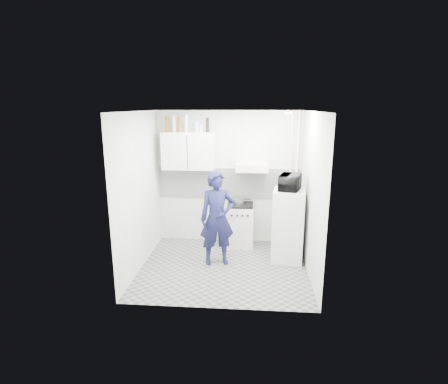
{
  "coord_description": "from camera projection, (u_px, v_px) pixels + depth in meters",
  "views": [
    {
      "loc": [
        0.45,
        -5.46,
        2.68
      ],
      "look_at": [
        -0.02,
        0.3,
        1.25
      ],
      "focal_mm": 28.0,
      "sensor_mm": 36.0,
      "label": 1
    }
  ],
  "objects": [
    {
      "name": "saucepan",
      "position": [
        239.0,
        201.0,
        6.75
      ],
      "size": [
        0.18,
        0.18,
        0.1
      ],
      "primitive_type": "cylinder",
      "color": "silver",
      "rests_on": "stove_top"
    },
    {
      "name": "wall_right",
      "position": [
        311.0,
        195.0,
        5.54
      ],
      "size": [
        0.0,
        2.6,
        2.6
      ],
      "primitive_type": "plane",
      "rotation": [
        1.57,
        0.0,
        -1.57
      ],
      "color": "white",
      "rests_on": "floor"
    },
    {
      "name": "upper_cabinet",
      "position": [
        189.0,
        151.0,
        6.62
      ],
      "size": [
        1.0,
        0.35,
        0.7
      ],
      "primitive_type": "cube",
      "color": "white",
      "rests_on": "wall_back"
    },
    {
      "name": "ceiling_spot_fixture",
      "position": [
        288.0,
        113.0,
        5.46
      ],
      "size": [
        0.1,
        0.1,
        0.02
      ],
      "primitive_type": "cylinder",
      "color": "white",
      "rests_on": "ceiling"
    },
    {
      "name": "person",
      "position": [
        217.0,
        218.0,
        5.94
      ],
      "size": [
        0.68,
        0.53,
        1.64
      ],
      "primitive_type": "imported",
      "rotation": [
        0.0,
        0.0,
        0.27
      ],
      "color": "#15173C",
      "rests_on": "floor"
    },
    {
      "name": "fridge",
      "position": [
        288.0,
        226.0,
        6.11
      ],
      "size": [
        0.6,
        0.6,
        1.29
      ],
      "primitive_type": "cube",
      "rotation": [
        0.0,
        0.0,
        -0.14
      ],
      "color": "white",
      "rests_on": "floor"
    },
    {
      "name": "bottle_b",
      "position": [
        174.0,
        124.0,
        6.52
      ],
      "size": [
        0.08,
        0.08,
        0.31
      ],
      "primitive_type": "cylinder",
      "color": "#B2B7BC",
      "rests_on": "upper_cabinet"
    },
    {
      "name": "pipe_a",
      "position": [
        296.0,
        180.0,
        6.68
      ],
      "size": [
        0.05,
        0.05,
        2.6
      ],
      "primitive_type": "cylinder",
      "color": "silver",
      "rests_on": "floor"
    },
    {
      "name": "floor",
      "position": [
        224.0,
        267.0,
        5.96
      ],
      "size": [
        2.8,
        2.8,
        0.0
      ],
      "primitive_type": "plane",
      "color": "slate",
      "rests_on": "ground"
    },
    {
      "name": "wall_back",
      "position": [
        229.0,
        178.0,
        6.86
      ],
      "size": [
        2.8,
        0.0,
        2.8
      ],
      "primitive_type": "plane",
      "rotation": [
        1.57,
        0.0,
        0.0
      ],
      "color": "white",
      "rests_on": "floor"
    },
    {
      "name": "bottle_a",
      "position": [
        167.0,
        124.0,
        6.53
      ],
      "size": [
        0.07,
        0.07,
        0.29
      ],
      "primitive_type": "cylinder",
      "color": "brown",
      "rests_on": "upper_cabinet"
    },
    {
      "name": "stove",
      "position": [
        240.0,
        225.0,
        6.81
      ],
      "size": [
        0.51,
        0.51,
        0.81
      ],
      "primitive_type": "cube",
      "color": "silver",
      "rests_on": "floor"
    },
    {
      "name": "canister_a",
      "position": [
        197.0,
        127.0,
        6.5
      ],
      "size": [
        0.08,
        0.08,
        0.2
      ],
      "primitive_type": "cylinder",
      "color": "#B2B7BC",
      "rests_on": "upper_cabinet"
    },
    {
      "name": "bottle_d",
      "position": [
        186.0,
        124.0,
        6.5
      ],
      "size": [
        0.07,
        0.07,
        0.31
      ],
      "primitive_type": "cylinder",
      "color": "#B2B7BC",
      "rests_on": "upper_cabinet"
    },
    {
      "name": "wall_left",
      "position": [
        139.0,
        192.0,
        5.76
      ],
      "size": [
        0.0,
        2.6,
        2.6
      ],
      "primitive_type": "plane",
      "rotation": [
        1.57,
        0.0,
        1.57
      ],
      "color": "white",
      "rests_on": "floor"
    },
    {
      "name": "bottle_c",
      "position": [
        180.0,
        124.0,
        6.51
      ],
      "size": [
        0.07,
        0.07,
        0.28
      ],
      "primitive_type": "cylinder",
      "color": "brown",
      "rests_on": "upper_cabinet"
    },
    {
      "name": "backsplash",
      "position": [
        229.0,
        183.0,
        6.87
      ],
      "size": [
        2.74,
        0.03,
        0.6
      ],
      "primitive_type": "cube",
      "color": "white",
      "rests_on": "wall_back"
    },
    {
      "name": "range_hood",
      "position": [
        252.0,
        167.0,
        6.52
      ],
      "size": [
        0.6,
        0.5,
        0.14
      ],
      "primitive_type": "cube",
      "color": "silver",
      "rests_on": "wall_back"
    },
    {
      "name": "ceiling",
      "position": [
        224.0,
        111.0,
        5.34
      ],
      "size": [
        2.8,
        2.8,
        0.0
      ],
      "primitive_type": "plane",
      "color": "white",
      "rests_on": "wall_back"
    },
    {
      "name": "microwave",
      "position": [
        290.0,
        182.0,
        5.92
      ],
      "size": [
        0.55,
        0.44,
        0.26
      ],
      "primitive_type": "imported",
      "rotation": [
        0.0,
        0.0,
        1.29
      ],
      "color": "black",
      "rests_on": "fridge"
    },
    {
      "name": "stove_top",
      "position": [
        240.0,
        205.0,
        6.71
      ],
      "size": [
        0.49,
        0.49,
        0.03
      ],
      "primitive_type": "cube",
      "color": "black",
      "rests_on": "stove"
    },
    {
      "name": "canister_b",
      "position": [
        201.0,
        128.0,
        6.5
      ],
      "size": [
        0.08,
        0.08,
        0.15
      ],
      "primitive_type": "cylinder",
      "color": "#B2B7BC",
      "rests_on": "upper_cabinet"
    },
    {
      "name": "pipe_b",
      "position": [
        290.0,
        180.0,
        6.69
      ],
      "size": [
        0.04,
        0.04,
        2.6
      ],
      "primitive_type": "cylinder",
      "color": "silver",
      "rests_on": "floor"
    },
    {
      "name": "bottle_e",
      "position": [
        208.0,
        125.0,
        6.47
      ],
      "size": [
        0.07,
        0.07,
        0.27
      ],
      "primitive_type": "cylinder",
      "color": "black",
      "rests_on": "upper_cabinet"
    }
  ]
}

